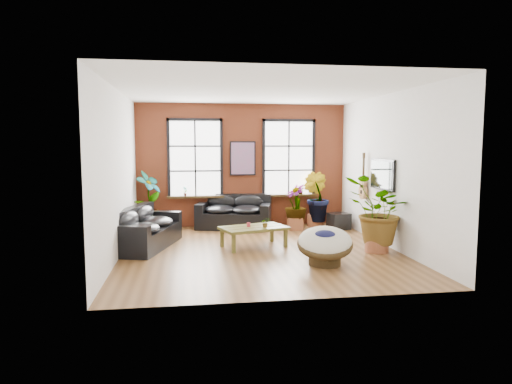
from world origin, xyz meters
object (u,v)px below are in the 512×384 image
(sofa_back, at_px, (234,213))
(sofa_left, at_px, (144,229))
(coffee_table, at_px, (254,229))
(papasan_chair, at_px, (325,244))

(sofa_back, xyz_separation_m, sofa_left, (-2.29, -2.13, -0.01))
(sofa_back, height_order, coffee_table, sofa_back)
(sofa_left, distance_m, coffee_table, 2.52)
(sofa_back, distance_m, coffee_table, 2.48)
(papasan_chair, bearing_deg, sofa_left, 166.43)
(sofa_left, height_order, coffee_table, sofa_left)
(coffee_table, bearing_deg, sofa_left, 154.36)
(sofa_left, distance_m, papasan_chair, 4.21)
(coffee_table, distance_m, papasan_chair, 2.10)
(sofa_left, height_order, papasan_chair, sofa_left)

